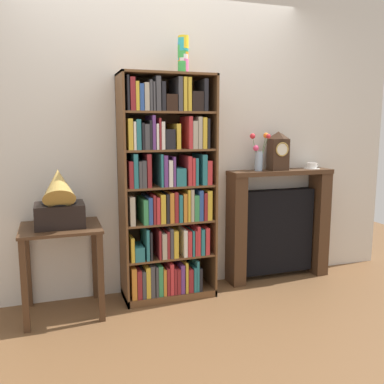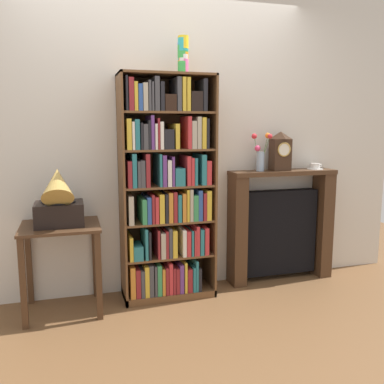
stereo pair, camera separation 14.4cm
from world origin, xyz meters
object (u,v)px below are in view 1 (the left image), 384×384
Objects in this scene: gramophone at (59,202)px; flower_vase at (259,154)px; bookshelf at (167,194)px; cup_stack at (183,55)px; fireplace_mantel at (278,225)px; teacup_with_saucer at (312,166)px; mantel_clock at (278,151)px; side_table_left at (62,247)px.

flower_vase is at bearing 5.86° from gramophone.
bookshelf is 6.22× the size of cup_stack.
bookshelf is 1.17m from fireplace_mantel.
flower_vase is (-0.23, -0.02, 0.68)m from fireplace_mantel.
gramophone is at bearing -174.14° from flower_vase.
teacup_with_saucer reaches higher than fireplace_mantel.
bookshelf is 5.42× the size of flower_vase.
teacup_with_saucer is (2.29, 0.18, 0.18)m from gramophone.
mantel_clock is at bearing -179.62° from teacup_with_saucer.
cup_stack is 1.77m from fireplace_mantel.
bookshelf reaches higher than fireplace_mantel.
cup_stack is at bearing 5.63° from bookshelf.
bookshelf is at bearing -176.11° from mantel_clock.
bookshelf is 1.13m from mantel_clock.
fireplace_mantel reaches higher than side_table_left.
bookshelf is 1.46m from teacup_with_saucer.
teacup_with_saucer is at bearing 0.38° from mantel_clock.
teacup_with_saucer is (0.56, 0.00, -0.13)m from flower_vase.
bookshelf is at bearing -175.22° from flower_vase.
teacup_with_saucer is at bearing -3.18° from fireplace_mantel.
mantel_clock is 0.19m from flower_vase.
gramophone is 0.49× the size of fireplace_mantel.
gramophone reaches higher than teacup_with_saucer.
bookshelf is 0.85m from gramophone.
flower_vase is (0.73, 0.06, -0.81)m from cup_stack.
flower_vase reaches higher than teacup_with_saucer.
teacup_with_saucer is (0.33, -0.02, 0.55)m from fireplace_mantel.
side_table_left is (-1.00, -0.08, -1.47)m from cup_stack.
fireplace_mantel is at bearing 5.77° from gramophone.
cup_stack is 0.29× the size of fireplace_mantel.
mantel_clock is at bearing 5.26° from gramophone.
flower_vase is (0.88, 0.07, 0.31)m from bookshelf.
bookshelf is at bearing 4.46° from side_table_left.
mantel_clock reaches higher than fireplace_mantel.
teacup_with_saucer is (0.37, 0.00, -0.15)m from mantel_clock.
side_table_left is at bearing -175.54° from bookshelf.
gramophone is 1.96m from mantel_clock.
cup_stack is (0.15, 0.01, 1.12)m from bookshelf.
flower_vase is (1.73, 0.18, 0.30)m from gramophone.
side_table_left is 2.03× the size of flower_vase.
side_table_left is 1.36× the size of gramophone.
gramophone is at bearing -174.23° from fireplace_mantel.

